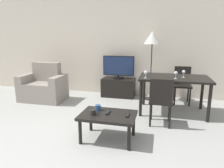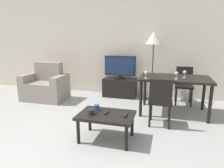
# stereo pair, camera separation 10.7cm
# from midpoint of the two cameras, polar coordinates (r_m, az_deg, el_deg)

# --- Properties ---
(ground_plane) EXTENTS (18.00, 18.00, 0.00)m
(ground_plane) POSITION_cam_midpoint_polar(r_m,az_deg,el_deg) (2.89, -20.63, -19.36)
(ground_plane) COLOR #9E9E99
(wall_back) EXTENTS (7.93, 0.06, 2.70)m
(wall_back) POSITION_cam_midpoint_polar(r_m,az_deg,el_deg) (5.45, -1.88, 11.35)
(wall_back) COLOR beige
(wall_back) RESTS_ON ground_plane
(armchair) EXTENTS (1.06, 0.66, 0.92)m
(armchair) POSITION_cam_midpoint_polar(r_m,az_deg,el_deg) (5.21, -19.51, -0.83)
(armchair) COLOR gray
(armchair) RESTS_ON ground_plane
(tv_stand) EXTENTS (0.85, 0.42, 0.48)m
(tv_stand) POSITION_cam_midpoint_polar(r_m,az_deg,el_deg) (5.24, 1.24, -0.99)
(tv_stand) COLOR black
(tv_stand) RESTS_ON ground_plane
(tv) EXTENTS (0.80, 0.28, 0.58)m
(tv) POSITION_cam_midpoint_polar(r_m,az_deg,el_deg) (5.13, 1.26, 4.80)
(tv) COLOR black
(tv) RESTS_ON tv_stand
(coffee_table) EXTENTS (0.82, 0.56, 0.41)m
(coffee_table) POSITION_cam_midpoint_polar(r_m,az_deg,el_deg) (3.01, -2.20, -9.54)
(coffee_table) COLOR black
(coffee_table) RESTS_ON ground_plane
(dining_table) EXTENTS (1.35, 0.83, 0.75)m
(dining_table) POSITION_cam_midpoint_polar(r_m,az_deg,el_deg) (4.18, 16.55, 0.76)
(dining_table) COLOR black
(dining_table) RESTS_ON ground_plane
(dining_chair_near) EXTENTS (0.40, 0.40, 0.86)m
(dining_chair_near) POSITION_cam_midpoint_polar(r_m,az_deg,el_deg) (3.52, 12.96, -4.27)
(dining_chair_near) COLOR black
(dining_chair_near) RESTS_ON ground_plane
(dining_chair_far) EXTENTS (0.40, 0.40, 0.86)m
(dining_chair_far) POSITION_cam_midpoint_polar(r_m,az_deg,el_deg) (4.94, 18.84, 0.33)
(dining_chair_far) COLOR black
(dining_chair_far) RESTS_ON ground_plane
(floor_lamp) EXTENTS (0.39, 0.39, 1.66)m
(floor_lamp) POSITION_cam_midpoint_polar(r_m,az_deg,el_deg) (4.89, 10.80, 12.22)
(floor_lamp) COLOR black
(floor_lamp) RESTS_ON ground_plane
(remote_primary) EXTENTS (0.04, 0.15, 0.02)m
(remote_primary) POSITION_cam_midpoint_polar(r_m,az_deg,el_deg) (2.93, 3.44, -8.86)
(remote_primary) COLOR black
(remote_primary) RESTS_ON coffee_table
(remote_secondary) EXTENTS (0.04, 0.15, 0.02)m
(remote_secondary) POSITION_cam_midpoint_polar(r_m,az_deg,el_deg) (3.02, -2.16, -8.14)
(remote_secondary) COLOR black
(remote_secondary) RESTS_ON coffee_table
(cup_white_near) EXTENTS (0.08, 0.08, 0.08)m
(cup_white_near) POSITION_cam_midpoint_polar(r_m,az_deg,el_deg) (2.97, -6.49, -8.02)
(cup_white_near) COLOR black
(cup_white_near) RESTS_ON coffee_table
(cup_colored_far) EXTENTS (0.09, 0.09, 0.09)m
(cup_colored_far) POSITION_cam_midpoint_polar(r_m,az_deg,el_deg) (3.14, -4.99, -6.73)
(cup_colored_far) COLOR navy
(cup_colored_far) RESTS_ON coffee_table
(wine_glass_left) EXTENTS (0.07, 0.07, 0.15)m
(wine_glass_left) POSITION_cam_midpoint_polar(r_m,az_deg,el_deg) (3.89, 8.81, 3.14)
(wine_glass_left) COLOR silver
(wine_glass_left) RESTS_ON dining_table
(wine_glass_center) EXTENTS (0.07, 0.07, 0.15)m
(wine_glass_center) POSITION_cam_midpoint_polar(r_m,az_deg,el_deg) (3.96, 17.06, 2.88)
(wine_glass_center) COLOR silver
(wine_glass_center) RESTS_ON dining_table
(wine_glass_right) EXTENTS (0.07, 0.07, 0.15)m
(wine_glass_right) POSITION_cam_midpoint_polar(r_m,az_deg,el_deg) (4.14, 19.12, 3.16)
(wine_glass_right) COLOR silver
(wine_glass_right) RESTS_ON dining_table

